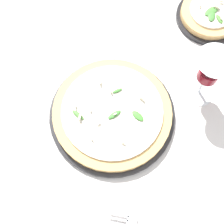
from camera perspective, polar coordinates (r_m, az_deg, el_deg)
The scene contains 4 objects.
ground_plane at distance 0.77m, azimuth 2.60°, elevation -1.30°, with size 6.00×6.00×0.00m, color silver.
pizza_arugula_main at distance 0.75m, azimuth -0.00°, elevation -0.37°, with size 0.31×0.31×0.05m.
pizza_personal_side at distance 0.94m, azimuth 17.41°, elevation 16.58°, with size 0.18×0.18×0.05m.
wine_glass at distance 0.73m, azimuth 17.57°, elevation 7.17°, with size 0.09×0.09×0.15m.
Camera 1 is at (-0.03, 0.26, 0.72)m, focal length 50.00 mm.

